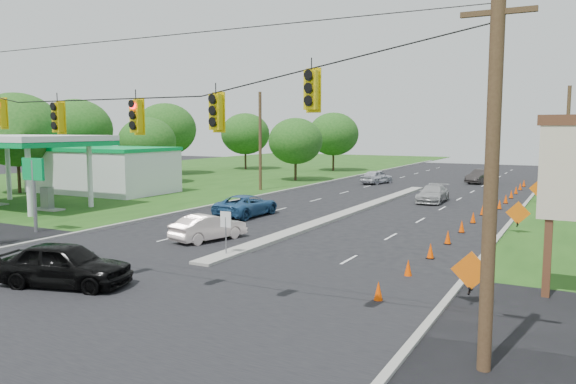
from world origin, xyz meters
The scene contains 40 objects.
ground centered at (0.00, 0.00, 0.00)m, with size 160.00×160.00×0.00m, color black.
grass_left centered at (-30.00, 20.00, 0.00)m, with size 40.00×160.00×0.06m, color #1E4714.
cross_street centered at (0.00, 0.00, 0.00)m, with size 160.00×14.00×0.02m, color black.
curb_left centered at (-10.10, 30.00, 0.00)m, with size 0.25×110.00×0.16m, color gray.
curb_right centered at (10.10, 30.00, 0.00)m, with size 0.25×110.00×0.16m, color gray.
median centered at (0.00, 21.00, 0.00)m, with size 1.00×34.00×0.18m, color gray.
median_sign centered at (0.00, 6.00, 1.46)m, with size 0.55×0.06×2.05m.
signal_span centered at (-0.05, -1.00, 4.97)m, with size 25.60×0.32×9.00m.
utility_pole_far_left centered at (-12.50, 30.00, 4.50)m, with size 0.28×0.28×9.00m, color #422D1C.
utility_pole_far_right centered at (12.50, 35.00, 4.50)m, with size 0.28×0.28×9.00m, color #422D1C.
gas_station centered at (-23.64, 20.24, 2.58)m, with size 18.40×19.70×5.20m.
cone_0 centered at (8.06, 3.00, 0.35)m, with size 0.32×0.32×0.70m, color #FF4800.
cone_1 centered at (8.06, 6.50, 0.35)m, with size 0.32×0.32×0.70m, color #FF4800.
cone_2 centered at (8.06, 10.00, 0.35)m, with size 0.32×0.32×0.70m, color #FF4800.
cone_3 centered at (8.06, 13.50, 0.35)m, with size 0.32×0.32×0.70m, color #FF4800.
cone_4 centered at (8.06, 17.00, 0.35)m, with size 0.32×0.32×0.70m, color #FF4800.
cone_5 centered at (8.06, 20.50, 0.35)m, with size 0.32×0.32×0.70m, color #FF4800.
cone_6 centered at (8.06, 24.00, 0.35)m, with size 0.32×0.32×0.70m, color #FF4800.
cone_7 centered at (8.66, 27.50, 0.35)m, with size 0.32×0.32×0.70m, color #FF4800.
cone_8 centered at (8.66, 31.00, 0.35)m, with size 0.32×0.32×0.70m, color #FF4800.
cone_9 centered at (8.66, 34.50, 0.35)m, with size 0.32×0.32×0.70m, color #FF4800.
cone_10 centered at (8.66, 38.00, 0.35)m, with size 0.32×0.32×0.70m, color #FF4800.
cone_11 centered at (8.66, 41.50, 0.35)m, with size 0.32×0.32×0.70m, color #FF4800.
cone_12 centered at (8.66, 45.00, 0.35)m, with size 0.32×0.32×0.70m, color #FF4800.
work_sign_0 centered at (10.80, 4.00, 1.09)m, with size 1.27×0.58×1.37m.
work_sign_1 centered at (10.80, 18.00, 1.09)m, with size 1.27×0.58×1.37m.
work_sign_2 centered at (10.80, 32.00, 1.09)m, with size 1.27×0.58×1.37m.
tree_1 centered at (-30.00, 18.00, 5.58)m, with size 7.56×7.56×8.82m.
tree_2 centered at (-26.00, 30.00, 4.34)m, with size 5.88×5.88×6.86m.
tree_3 centered at (-32.00, 40.00, 5.58)m, with size 7.56×7.56×8.82m.
tree_4 centered at (-28.00, 52.00, 4.96)m, with size 6.72×6.72×7.84m.
tree_5 centered at (-14.00, 40.00, 4.34)m, with size 5.88×5.88×6.86m.
tree_6 centered at (-16.00, 55.00, 4.96)m, with size 6.72×6.72×7.84m.
tree_14 centered at (-34.00, 28.00, 5.58)m, with size 7.56×7.56×8.82m.
black_sedan centered at (-2.49, -0.60, 0.82)m, with size 1.94×4.81×1.64m, color black.
white_sedan centered at (-2.92, 8.73, 0.67)m, with size 1.43×4.09×1.35m, color white.
blue_pickup centered at (-5.50, 16.47, 0.71)m, with size 2.35×5.09×1.41m, color #265484.
silver_car_far centered at (3.57, 29.05, 0.67)m, with size 1.87×4.61×1.34m, color #A3A3A3.
silver_car_oncoming centered at (-5.13, 41.15, 0.72)m, with size 1.69×4.21×1.43m, color #B6B7C0.
dark_car_receding centered at (4.38, 46.60, 0.73)m, with size 1.54×4.42×1.46m, color #292625.
Camera 1 is at (13.84, -14.25, 5.67)m, focal length 35.00 mm.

